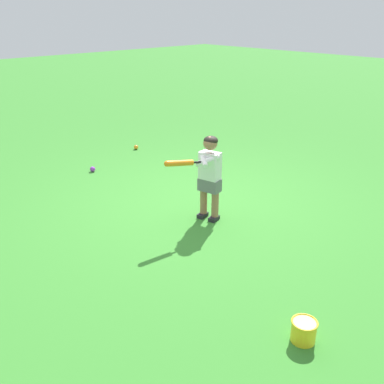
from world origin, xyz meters
TOP-DOWN VIEW (x-y plane):
  - ground_plane at (0.00, 0.00)m, footprint 40.00×40.00m
  - child_batter at (-0.47, 0.29)m, footprint 0.32×0.77m
  - play_ball_far_left at (2.53, -0.80)m, footprint 0.08×0.08m
  - play_ball_behind_batter at (2.03, 0.45)m, footprint 0.09×0.09m
  - toy_bucket at (-2.54, 1.28)m, footprint 0.22×0.22m

SIDE VIEW (x-z plane):
  - ground_plane at x=0.00m, z-range 0.00..0.00m
  - play_ball_far_left at x=2.53m, z-range 0.00..0.08m
  - play_ball_behind_batter at x=2.03m, z-range 0.00..0.09m
  - toy_bucket at x=-2.54m, z-range 0.00..0.19m
  - child_batter at x=-0.47m, z-range 0.11..1.19m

